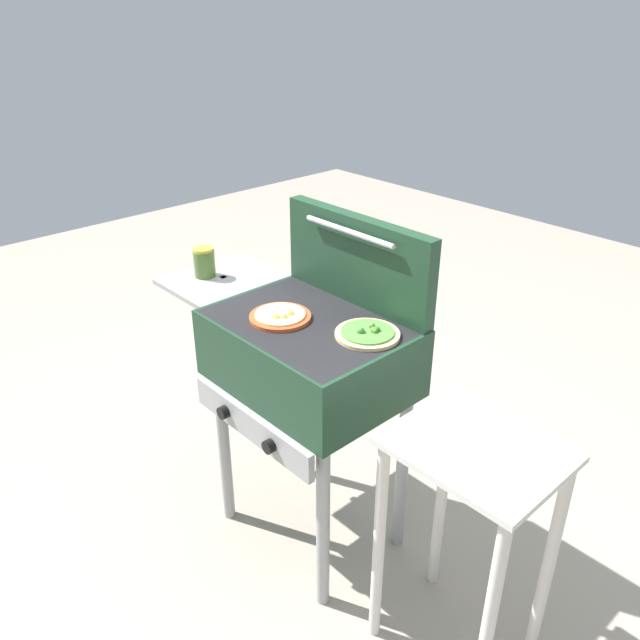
# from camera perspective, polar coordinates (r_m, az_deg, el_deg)

# --- Properties ---
(ground_plane) EXTENTS (8.00, 8.00, 0.00)m
(ground_plane) POSITION_cam_1_polar(r_m,az_deg,el_deg) (2.59, -0.79, -18.07)
(ground_plane) COLOR gray
(grill) EXTENTS (0.96, 0.53, 0.90)m
(grill) POSITION_cam_1_polar(r_m,az_deg,el_deg) (2.12, -1.26, -3.39)
(grill) COLOR #193823
(grill) RESTS_ON ground_plane
(grill_lid_open) EXTENTS (0.63, 0.08, 0.30)m
(grill_lid_open) POSITION_cam_1_polar(r_m,az_deg,el_deg) (2.12, 3.36, 5.41)
(grill_lid_open) COLOR #193823
(grill_lid_open) RESTS_ON grill
(pizza_cheese) EXTENTS (0.20, 0.20, 0.04)m
(pizza_cheese) POSITION_cam_1_polar(r_m,az_deg,el_deg) (2.06, -3.58, 0.34)
(pizza_cheese) COLOR #C64723
(pizza_cheese) RESTS_ON grill
(pizza_veggie) EXTENTS (0.20, 0.20, 0.03)m
(pizza_veggie) POSITION_cam_1_polar(r_m,az_deg,el_deg) (1.96, 4.27, -1.20)
(pizza_veggie) COLOR #E0C17F
(pizza_veggie) RESTS_ON grill
(sauce_jar) EXTENTS (0.08, 0.08, 0.11)m
(sauce_jar) POSITION_cam_1_polar(r_m,az_deg,el_deg) (2.39, -10.31, 5.10)
(sauce_jar) COLOR #4C6B2D
(sauce_jar) RESTS_ON grill
(prep_table) EXTENTS (0.44, 0.36, 0.78)m
(prep_table) POSITION_cam_1_polar(r_m,az_deg,el_deg) (1.90, 13.12, -16.28)
(prep_table) COLOR beige
(prep_table) RESTS_ON ground_plane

